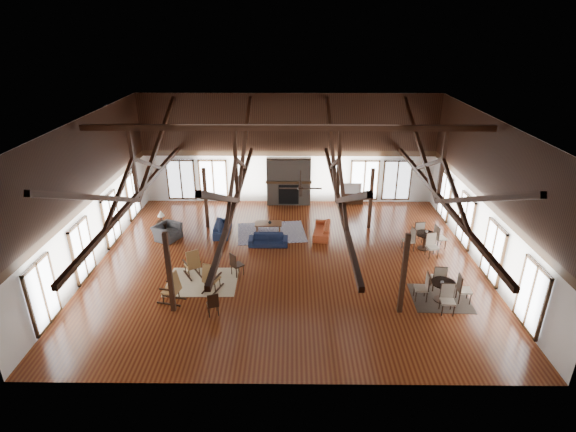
{
  "coord_description": "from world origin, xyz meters",
  "views": [
    {
      "loc": [
        0.19,
        -16.73,
        9.46
      ],
      "look_at": [
        0.02,
        1.0,
        1.7
      ],
      "focal_mm": 28.0,
      "sensor_mm": 36.0,
      "label": 1
    }
  ],
  "objects_px": {
    "coffee_table": "(268,224)",
    "cafe_table_far": "(425,238)",
    "sofa_navy_left": "(223,228)",
    "sofa_orange": "(322,230)",
    "sofa_navy_front": "(268,240)",
    "armchair": "(167,232)",
    "tv_console": "(352,198)",
    "cafe_table_near": "(443,288)"
  },
  "relations": [
    {
      "from": "sofa_navy_left",
      "to": "armchair",
      "type": "relative_size",
      "value": 1.61
    },
    {
      "from": "coffee_table",
      "to": "cafe_table_near",
      "type": "distance_m",
      "value": 8.75
    },
    {
      "from": "sofa_orange",
      "to": "cafe_table_near",
      "type": "bearing_deg",
      "value": 44.24
    },
    {
      "from": "coffee_table",
      "to": "tv_console",
      "type": "distance_m",
      "value": 5.91
    },
    {
      "from": "tv_console",
      "to": "sofa_navy_front",
      "type": "bearing_deg",
      "value": -130.46
    },
    {
      "from": "coffee_table",
      "to": "cafe_table_near",
      "type": "relative_size",
      "value": 0.63
    },
    {
      "from": "cafe_table_near",
      "to": "tv_console",
      "type": "relative_size",
      "value": 1.7
    },
    {
      "from": "cafe_table_near",
      "to": "sofa_orange",
      "type": "bearing_deg",
      "value": 126.79
    },
    {
      "from": "cafe_table_far",
      "to": "tv_console",
      "type": "bearing_deg",
      "value": 115.2
    },
    {
      "from": "cafe_table_near",
      "to": "cafe_table_far",
      "type": "height_order",
      "value": "cafe_table_near"
    },
    {
      "from": "armchair",
      "to": "cafe_table_near",
      "type": "distance_m",
      "value": 12.36
    },
    {
      "from": "sofa_orange",
      "to": "cafe_table_near",
      "type": "height_order",
      "value": "cafe_table_near"
    },
    {
      "from": "tv_console",
      "to": "sofa_navy_left",
      "type": "bearing_deg",
      "value": -149.56
    },
    {
      "from": "coffee_table",
      "to": "armchair",
      "type": "height_order",
      "value": "armchair"
    },
    {
      "from": "sofa_navy_left",
      "to": "tv_console",
      "type": "relative_size",
      "value": 1.49
    },
    {
      "from": "coffee_table",
      "to": "armchair",
      "type": "bearing_deg",
      "value": -171.72
    },
    {
      "from": "sofa_navy_front",
      "to": "tv_console",
      "type": "distance_m",
      "value": 6.83
    },
    {
      "from": "cafe_table_near",
      "to": "tv_console",
      "type": "distance_m",
      "value": 9.79
    },
    {
      "from": "coffee_table",
      "to": "sofa_navy_left",
      "type": "bearing_deg",
      "value": -178.55
    },
    {
      "from": "sofa_navy_left",
      "to": "armchair",
      "type": "distance_m",
      "value": 2.58
    },
    {
      "from": "sofa_navy_front",
      "to": "armchair",
      "type": "xyz_separation_m",
      "value": [
        -4.76,
        0.58,
        0.11
      ]
    },
    {
      "from": "cafe_table_far",
      "to": "tv_console",
      "type": "distance_m",
      "value": 6.06
    },
    {
      "from": "sofa_navy_front",
      "to": "sofa_navy_left",
      "type": "distance_m",
      "value": 2.59
    },
    {
      "from": "tv_console",
      "to": "armchair",
      "type": "bearing_deg",
      "value": -153.35
    },
    {
      "from": "sofa_orange",
      "to": "armchair",
      "type": "distance_m",
      "value": 7.28
    },
    {
      "from": "sofa_orange",
      "to": "cafe_table_near",
      "type": "xyz_separation_m",
      "value": [
        4.07,
        -5.44,
        0.26
      ]
    },
    {
      "from": "sofa_navy_front",
      "to": "sofa_orange",
      "type": "xyz_separation_m",
      "value": [
        2.51,
        1.09,
        0.02
      ]
    },
    {
      "from": "coffee_table",
      "to": "cafe_table_far",
      "type": "xyz_separation_m",
      "value": [
        7.07,
        -1.64,
        0.09
      ]
    },
    {
      "from": "sofa_navy_front",
      "to": "armchair",
      "type": "bearing_deg",
      "value": 172.98
    },
    {
      "from": "cafe_table_near",
      "to": "cafe_table_far",
      "type": "bearing_deg",
      "value": 83.94
    },
    {
      "from": "sofa_orange",
      "to": "armchair",
      "type": "relative_size",
      "value": 1.68
    },
    {
      "from": "coffee_table",
      "to": "cafe_table_far",
      "type": "distance_m",
      "value": 7.25
    },
    {
      "from": "cafe_table_near",
      "to": "coffee_table",
      "type": "bearing_deg",
      "value": 139.29
    },
    {
      "from": "sofa_navy_front",
      "to": "cafe_table_far",
      "type": "height_order",
      "value": "cafe_table_far"
    },
    {
      "from": "armchair",
      "to": "cafe_table_far",
      "type": "bearing_deg",
      "value": -67.67
    },
    {
      "from": "sofa_navy_front",
      "to": "cafe_table_near",
      "type": "xyz_separation_m",
      "value": [
        6.58,
        -4.35,
        0.27
      ]
    },
    {
      "from": "sofa_orange",
      "to": "coffee_table",
      "type": "bearing_deg",
      "value": -88.45
    },
    {
      "from": "sofa_orange",
      "to": "tv_console",
      "type": "bearing_deg",
      "value": 162.33
    },
    {
      "from": "sofa_navy_left",
      "to": "cafe_table_far",
      "type": "xyz_separation_m",
      "value": [
        9.28,
        -1.54,
        0.26
      ]
    },
    {
      "from": "sofa_navy_left",
      "to": "sofa_orange",
      "type": "relative_size",
      "value": 0.96
    },
    {
      "from": "cafe_table_far",
      "to": "sofa_navy_front",
      "type": "bearing_deg",
      "value": 177.7
    },
    {
      "from": "armchair",
      "to": "tv_console",
      "type": "height_order",
      "value": "armchair"
    }
  ]
}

